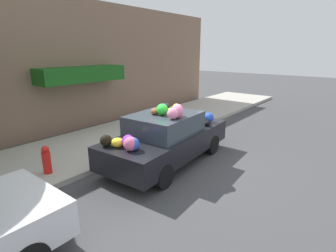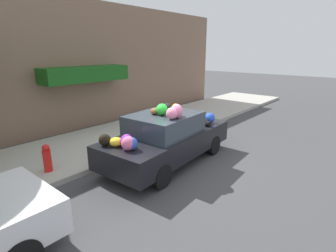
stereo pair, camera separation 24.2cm
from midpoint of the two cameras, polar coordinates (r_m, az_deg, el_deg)
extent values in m
plane|color=#424244|center=(7.40, -0.31, -7.91)|extent=(60.00, 60.00, 0.00)
cube|color=#B2ADA3|center=(9.20, -13.50, -3.00)|extent=(24.00, 3.20, 0.14)
cube|color=#846651|center=(10.62, -22.04, 11.87)|extent=(18.00, 0.30, 4.87)
cube|color=#195919|center=(10.27, -18.83, 10.61)|extent=(3.28, 0.90, 0.55)
cylinder|color=red|center=(7.06, -25.76, -7.18)|extent=(0.20, 0.20, 0.55)
sphere|color=red|center=(6.95, -26.10, -4.63)|extent=(0.18, 0.18, 0.18)
cube|color=black|center=(7.24, -0.96, -3.48)|extent=(4.19, 1.95, 0.60)
cube|color=#333D47|center=(6.95, -1.76, 0.52)|extent=(1.94, 1.59, 0.53)
cylinder|color=black|center=(8.73, -0.16, -2.09)|extent=(0.58, 0.22, 0.57)
cylinder|color=black|center=(8.01, 8.80, -4.00)|extent=(0.58, 0.22, 0.57)
cylinder|color=black|center=(6.94, -12.28, -7.42)|extent=(0.58, 0.22, 0.57)
cylinder|color=black|center=(6.01, -2.11, -10.91)|extent=(0.58, 0.22, 0.57)
sphere|color=black|center=(7.93, 4.57, 1.43)|extent=(0.27, 0.27, 0.25)
ellipsoid|color=black|center=(8.22, 3.79, 1.93)|extent=(0.34, 0.30, 0.24)
sphere|color=black|center=(7.75, 4.45, 0.73)|extent=(0.17, 0.17, 0.16)
ellipsoid|color=green|center=(8.22, -0.21, 1.86)|extent=(0.48, 0.46, 0.21)
ellipsoid|color=green|center=(6.74, -2.30, 3.62)|extent=(0.49, 0.47, 0.29)
ellipsoid|color=purple|center=(6.06, -9.81, -3.25)|extent=(0.34, 0.32, 0.29)
sphere|color=pink|center=(6.31, -0.02, 2.72)|extent=(0.30, 0.30, 0.28)
sphere|color=blue|center=(5.85, -8.81, -3.91)|extent=(0.41, 0.41, 0.30)
sphere|color=pink|center=(5.84, -9.36, -3.86)|extent=(0.38, 0.38, 0.32)
ellipsoid|color=green|center=(8.28, -0.34, 2.10)|extent=(0.27, 0.32, 0.25)
sphere|color=yellow|center=(6.87, -0.50, 3.30)|extent=(0.22, 0.22, 0.16)
ellipsoid|color=yellow|center=(6.14, -12.05, -3.52)|extent=(0.37, 0.38, 0.21)
ellipsoid|color=black|center=(7.71, 7.67, 0.58)|extent=(0.24, 0.23, 0.17)
sphere|color=black|center=(6.22, -14.43, -3.09)|extent=(0.39, 0.39, 0.28)
ellipsoid|color=brown|center=(6.81, -3.90, 3.20)|extent=(0.30, 0.31, 0.17)
sphere|color=yellow|center=(8.09, -0.40, 1.44)|extent=(0.19, 0.19, 0.16)
sphere|color=purple|center=(8.14, 6.79, 1.54)|extent=(0.26, 0.26, 0.19)
ellipsoid|color=pink|center=(6.44, 1.05, 3.28)|extent=(0.46, 0.46, 0.35)
sphere|color=blue|center=(8.09, 7.98, 1.83)|extent=(0.35, 0.35, 0.31)
ellipsoid|color=black|center=(7.45, -1.28, 4.35)|extent=(0.25, 0.28, 0.17)
ellipsoid|color=orange|center=(6.59, 0.82, 3.50)|extent=(0.46, 0.45, 0.33)
ellipsoid|color=black|center=(7.83, 6.60, 0.95)|extent=(0.40, 0.40, 0.19)
camera|label=1|loc=(0.12, -90.98, -0.28)|focal=28.00mm
camera|label=2|loc=(0.12, 89.02, 0.28)|focal=28.00mm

